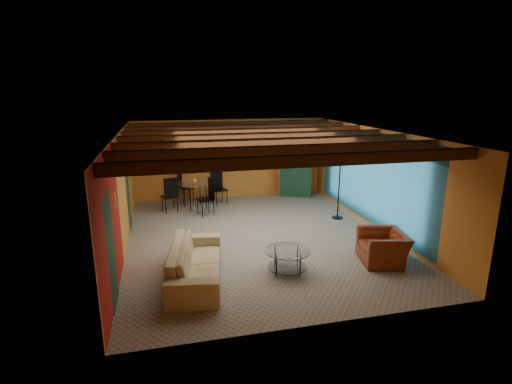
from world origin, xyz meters
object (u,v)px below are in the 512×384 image
object	(u,v)px
dining_table	(195,191)
armoire	(293,170)
sofa	(196,262)
vase	(194,171)
coffee_table	(287,261)
armchair	(383,247)
potted_plant	(294,137)
floor_lamp	(339,186)

from	to	relation	value
dining_table	armoire	size ratio (longest dim) A/B	1.17
sofa	vase	xyz separation A→B (m)	(0.43, 4.86, 0.86)
coffee_table	dining_table	distance (m)	5.21
armchair	potted_plant	distance (m)	6.04
armoire	potted_plant	world-z (taller)	potted_plant
potted_plant	armchair	bearing A→B (deg)	-88.85
armoire	sofa	bearing A→B (deg)	-100.95
armchair	coffee_table	size ratio (longest dim) A/B	1.11
armoire	vase	xyz separation A→B (m)	(-3.53, -0.75, 0.29)
vase	floor_lamp	bearing A→B (deg)	-26.95
sofa	dining_table	world-z (taller)	dining_table
coffee_table	armoire	distance (m)	6.15
dining_table	floor_lamp	xyz separation A→B (m)	(3.98, -2.02, 0.42)
potted_plant	vase	world-z (taller)	potted_plant
coffee_table	dining_table	bearing A→B (deg)	106.27
potted_plant	armoire	bearing A→B (deg)	0.00
floor_lamp	vase	world-z (taller)	floor_lamp
dining_table	armoire	world-z (taller)	armoire
armchair	coffee_table	world-z (taller)	armchair
floor_lamp	vase	size ratio (longest dim) A/B	10.59
floor_lamp	potted_plant	xyz separation A→B (m)	(-0.45, 2.78, 1.10)
armchair	floor_lamp	xyz separation A→B (m)	(0.33, 3.00, 0.64)
coffee_table	potted_plant	size ratio (longest dim) A/B	2.06
sofa	armchair	xyz separation A→B (m)	(4.07, -0.16, -0.02)
coffee_table	floor_lamp	bearing A→B (deg)	49.69
floor_lamp	armchair	bearing A→B (deg)	-96.35
dining_table	armoire	bearing A→B (deg)	12.07
floor_lamp	vase	bearing A→B (deg)	153.05
coffee_table	floor_lamp	world-z (taller)	floor_lamp
sofa	potted_plant	bearing A→B (deg)	-26.35
potted_plant	vase	size ratio (longest dim) A/B	2.50
armchair	vase	world-z (taller)	vase
sofa	armoire	size ratio (longest dim) A/B	1.34
potted_plant	vase	distance (m)	3.71
dining_table	potted_plant	xyz separation A→B (m)	(3.53, 0.75, 1.52)
floor_lamp	vase	distance (m)	4.47
sofa	armchair	world-z (taller)	sofa
dining_table	coffee_table	bearing A→B (deg)	-73.73
coffee_table	dining_table	size ratio (longest dim) A/B	0.44
coffee_table	floor_lamp	size ratio (longest dim) A/B	0.49
dining_table	potted_plant	world-z (taller)	potted_plant
armoire	vase	distance (m)	3.62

